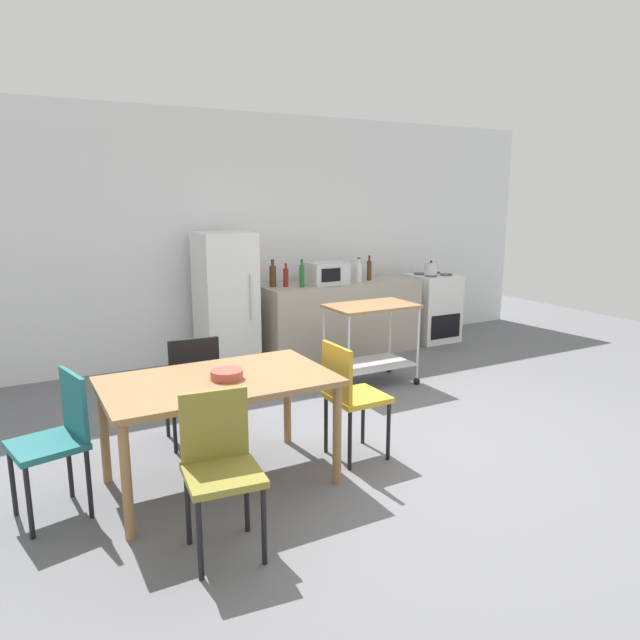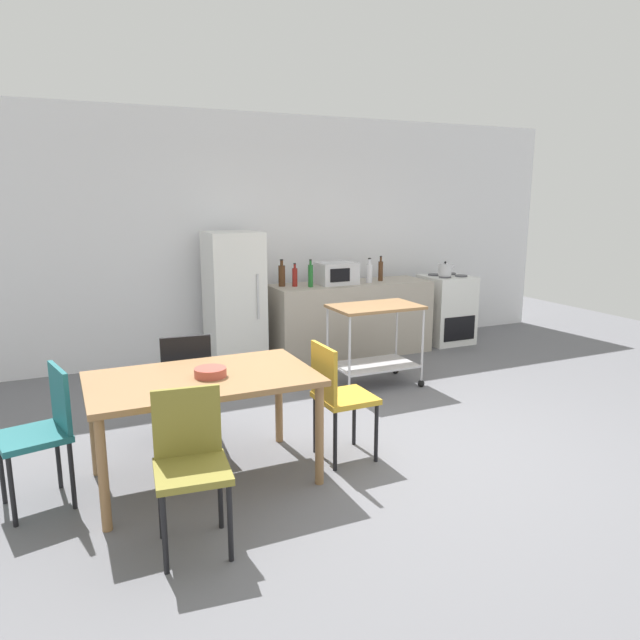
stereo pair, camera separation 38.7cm
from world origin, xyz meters
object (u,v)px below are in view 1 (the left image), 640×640
at_px(chair_olive, 220,462).
at_px(bottle_soy_sauce, 369,270).
at_px(chair_black, 192,382).
at_px(microwave, 327,273).
at_px(kettle, 431,269).
at_px(chair_teal, 57,435).
at_px(bottle_soda, 302,275).
at_px(stove_oven, 431,308).
at_px(refrigerator, 226,301).
at_px(kitchen_cart, 371,331).
at_px(bottle_sesame_oil, 273,276).
at_px(chair_mustard, 350,392).
at_px(dining_table, 219,390).
at_px(bottle_olive_oil, 286,277).
at_px(fruit_bowl, 227,375).
at_px(bottle_hot_sauce, 359,272).

distance_m(chair_olive, bottle_soy_sauce, 4.51).
bearing_deg(chair_black, microwave, -136.18).
height_order(microwave, kettle, microwave).
distance_m(chair_teal, bottle_soda, 3.71).
xyz_separation_m(chair_olive, stove_oven, (4.14, 3.25, -0.07)).
relative_size(chair_teal, bottle_soy_sauce, 2.87).
bearing_deg(microwave, bottle_soy_sauce, 1.32).
relative_size(refrigerator, bottle_soy_sauce, 4.99).
distance_m(chair_olive, kitchen_cart, 3.11).
height_order(chair_black, bottle_sesame_oil, bottle_sesame_oil).
xyz_separation_m(chair_mustard, kettle, (2.79, 2.52, 0.48)).
xyz_separation_m(dining_table, bottle_sesame_oil, (1.57, 2.60, 0.36)).
bearing_deg(chair_teal, refrigerator, 128.75).
height_order(refrigerator, microwave, refrigerator).
relative_size(stove_oven, microwave, 2.00).
xyz_separation_m(chair_teal, kitchen_cart, (3.09, 1.21, 0.05)).
height_order(microwave, bottle_soy_sauce, bottle_soy_sauce).
bearing_deg(stove_oven, kitchen_cart, -145.97).
bearing_deg(kettle, bottle_olive_oil, 177.19).
bearing_deg(chair_teal, bottle_sesame_oil, 121.36).
height_order(refrigerator, fruit_bowl, refrigerator).
relative_size(chair_olive, chair_teal, 1.00).
relative_size(chair_teal, chair_mustard, 1.00).
distance_m(bottle_soda, bottle_hot_sauce, 0.80).
bearing_deg(kettle, dining_table, -147.24).
xyz_separation_m(chair_black, bottle_sesame_oil, (1.54, 1.88, 0.51)).
bearing_deg(dining_table, chair_olive, -108.83).
distance_m(bottle_hot_sauce, kettle, 1.12).
height_order(chair_teal, bottle_soy_sauce, bottle_soy_sauce).
xyz_separation_m(bottle_olive_oil, kettle, (2.07, -0.10, -0.01)).
relative_size(dining_table, fruit_bowl, 6.97).
relative_size(chair_black, bottle_sesame_oil, 2.81).
height_order(refrigerator, bottle_hot_sauce, refrigerator).
bearing_deg(chair_olive, bottle_sesame_oil, 67.50).
relative_size(chair_olive, kettle, 3.71).
bearing_deg(chair_olive, kitchen_cart, 47.23).
relative_size(bottle_hot_sauce, kettle, 1.25).
bearing_deg(chair_olive, bottle_soy_sauce, 52.39).
bearing_deg(kitchen_cart, dining_table, -147.92).
height_order(chair_black, bottle_soy_sauce, bottle_soy_sauce).
relative_size(dining_table, kitchen_cart, 1.65).
height_order(chair_teal, bottle_soda, bottle_soda).
relative_size(kitchen_cart, bottle_soy_sauce, 2.93).
relative_size(chair_teal, bottle_hot_sauce, 2.97).
bearing_deg(refrigerator, kitchen_cart, -49.56).
bearing_deg(kitchen_cart, chair_black, -163.95).
xyz_separation_m(chair_olive, chair_mustard, (1.22, 0.64, 0.00)).
bearing_deg(chair_black, bottle_soy_sauce, -142.64).
bearing_deg(chair_mustard, bottle_soy_sauce, -36.65).
bearing_deg(stove_oven, bottle_hot_sauce, -175.93).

